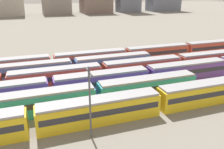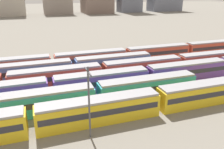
{
  "view_description": "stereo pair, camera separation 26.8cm",
  "coord_description": "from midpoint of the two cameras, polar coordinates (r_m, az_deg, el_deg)",
  "views": [
    {
      "loc": [
        7.82,
        -28.38,
        18.21
      ],
      "look_at": [
        22.11,
        13.0,
        2.04
      ],
      "focal_mm": 37.04,
      "sensor_mm": 36.0,
      "label": 1
    },
    {
      "loc": [
        8.07,
        -28.47,
        18.21
      ],
      "look_at": [
        22.11,
        13.0,
        2.04
      ],
      "focal_mm": 37.04,
      "sensor_mm": 36.0,
      "label": 2
    }
  ],
  "objects": [
    {
      "name": "train_track_0",
      "position": [
        33.7,
        -2.87,
        -8.69
      ],
      "size": [
        55.8,
        3.06,
        3.75
      ],
      "color": "yellow",
      "rests_on": "ground_plane"
    },
    {
      "name": "train_track_1",
      "position": [
        37.37,
        -17.96,
        -6.67
      ],
      "size": [
        55.8,
        3.06,
        3.75
      ],
      "color": "teal",
      "rests_on": "ground_plane"
    },
    {
      "name": "train_track_3",
      "position": [
        56.66,
        16.34,
        2.71
      ],
      "size": [
        112.5,
        3.06,
        3.75
      ],
      "color": "#BC4C38",
      "rests_on": "ground_plane"
    },
    {
      "name": "train_track_2",
      "position": [
        57.83,
        25.73,
        1.83
      ],
      "size": [
        112.5,
        3.06,
        3.75
      ],
      "color": "#6B429E",
      "rests_on": "ground_plane"
    },
    {
      "name": "train_track_4",
      "position": [
        51.88,
        -19.66,
        0.73
      ],
      "size": [
        55.8,
        3.06,
        3.75
      ],
      "color": "#4C70BC",
      "rests_on": "ground_plane"
    },
    {
      "name": "train_track_5",
      "position": [
        70.29,
        18.12,
        5.85
      ],
      "size": [
        112.5,
        3.06,
        3.75
      ],
      "color": "#BC4C38",
      "rests_on": "ground_plane"
    },
    {
      "name": "catenary_pole_0",
      "position": [
        28.78,
        -5.44,
        -6.24
      ],
      "size": [
        0.24,
        3.2,
        9.72
      ],
      "color": "#4C4C51",
      "rests_on": "ground_plane"
    }
  ]
}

